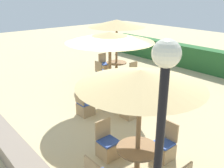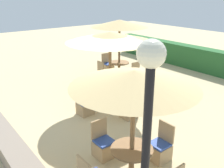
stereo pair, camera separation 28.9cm
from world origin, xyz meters
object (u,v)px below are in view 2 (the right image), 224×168
object	(u,v)px
parasol_center	(110,37)
round_table_center	(110,92)
lamp_post	(148,114)
patio_chair_center_east	(129,110)
patio_chair_front_right_west	(104,147)
patio_chair_back_left_south	(104,75)
patio_chair_center_north	(131,93)
parasol_back_left	(120,24)
parasol_front_right	(134,79)
patio_chair_front_right_north	(160,150)
patio_chair_back_left_east	(132,76)
patio_chair_center_south	(85,107)
patio_chair_back_left_west	(108,67)
round_table_back_left	(119,66)
round_table_front_right	(132,156)

from	to	relation	value
parasol_center	round_table_center	world-z (taller)	parasol_center
lamp_post	patio_chair_center_east	size ratio (longest dim) A/B	3.57
patio_chair_front_right_west	patio_chair_back_left_south	size ratio (longest dim) A/B	1.00
patio_chair_center_north	parasol_back_left	size ratio (longest dim) A/B	0.35
parasol_front_right	patio_chair_front_right_west	xyz separation A→B (m)	(-0.95, -0.04, -2.01)
patio_chair_center_east	patio_chair_front_right_north	size ratio (longest dim) A/B	1.00
parasol_center	patio_chair_front_right_west	bearing A→B (deg)	-40.99
round_table_center	patio_chair_back_left_south	bearing A→B (deg)	147.82
lamp_post	patio_chair_back_left_east	distance (m)	8.10
patio_chair_center_south	patio_chair_back_left_west	size ratio (longest dim) A/B	1.00
patio_chair_center_south	patio_chair_front_right_north	distance (m)	3.13
patio_chair_center_south	parasol_front_right	xyz separation A→B (m)	(3.15, -0.80, 2.01)
parasol_center	lamp_post	bearing A→B (deg)	-32.41
patio_chair_front_right_north	patio_chair_back_left_east	size ratio (longest dim) A/B	1.00
round_table_center	patio_chair_back_left_south	world-z (taller)	patio_chair_back_left_south
patio_chair_back_left_south	patio_chair_front_right_north	bearing A→B (deg)	-23.47
patio_chair_back_left_east	lamp_post	bearing A→B (deg)	-131.61
patio_chair_center_north	patio_chair_center_south	world-z (taller)	same
patio_chair_back_left_west	patio_chair_back_left_east	distance (m)	1.83
parasol_back_left	patio_chair_back_left_west	size ratio (longest dim) A/B	2.86
lamp_post	patio_chair_back_left_south	xyz separation A→B (m)	(-6.69, 4.24, -2.09)
patio_chair_center_east	patio_chair_front_right_west	bearing A→B (deg)	-148.63
parasol_center	parasol_back_left	size ratio (longest dim) A/B	1.09
patio_chair_center_north	patio_chair_front_right_north	distance (m)	3.60
parasol_center	patio_chair_center_east	distance (m)	2.42
patio_chair_center_east	lamp_post	bearing A→B (deg)	-129.35
parasol_back_left	patio_chair_center_east	bearing A→B (deg)	-35.36
patio_chair_front_right_north	round_table_center	bearing A→B (deg)	-16.02
parasol_center	patio_chair_center_south	size ratio (longest dim) A/B	3.11
patio_chair_back_left_east	patio_chair_center_east	bearing A→B (deg)	-134.40
parasol_front_right	patio_chair_front_right_west	size ratio (longest dim) A/B	2.71
patio_chair_center_north	patio_chair_front_right_north	xyz separation A→B (m)	(3.07, -1.89, 0.00)
patio_chair_center_north	patio_chair_front_right_west	xyz separation A→B (m)	(2.14, -2.87, 0.00)
patio_chair_front_right_north	patio_chair_back_left_west	xyz separation A→B (m)	(-6.38, 3.30, 0.00)
patio_chair_back_left_east	patio_chair_front_right_north	bearing A→B (deg)	-125.96
patio_chair_front_right_north	round_table_back_left	bearing A→B (deg)	-30.90
round_table_front_right	parasol_back_left	distance (m)	7.16
patio_chair_front_right_west	round_table_back_left	xyz separation A→B (m)	(-4.51, 4.24, 0.27)
round_table_center	patio_chair_center_east	size ratio (longest dim) A/B	1.12
patio_chair_center_east	round_table_front_right	world-z (taller)	patio_chair_center_east
parasol_front_right	round_table_front_right	bearing A→B (deg)	0.00
patio_chair_center_north	patio_chair_center_south	xyz separation A→B (m)	(-0.06, -2.04, 0.00)
patio_chair_back_left_west	round_table_back_left	bearing A→B (deg)	87.40
patio_chair_back_left_south	lamp_post	bearing A→B (deg)	-32.33
patio_chair_front_right_west	patio_chair_back_left_south	xyz separation A→B (m)	(-4.47, 3.32, 0.00)
parasol_front_right	patio_chair_back_left_south	world-z (taller)	parasol_front_right
patio_chair_front_right_north	patio_chair_back_left_south	world-z (taller)	same
patio_chair_front_right_north	round_table_back_left	xyz separation A→B (m)	(-5.44, 3.26, 0.27)
patio_chair_front_right_west	parasol_back_left	world-z (taller)	parasol_back_left
patio_chair_center_south	round_table_front_right	world-z (taller)	patio_chair_center_south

